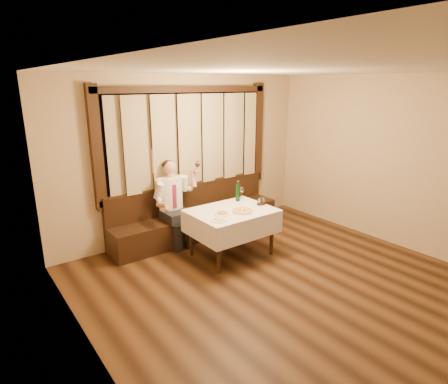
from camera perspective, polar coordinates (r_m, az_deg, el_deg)
room at (r=5.06m, az=6.29°, el=3.08°), size 5.01×6.01×2.81m
banquette at (r=6.74m, az=-4.19°, el=-4.07°), size 3.20×0.61×0.94m
dining_table at (r=5.84m, az=1.18°, el=-3.73°), size 1.27×0.97×0.76m
pizza at (r=5.72m, az=2.80°, el=-2.91°), size 0.33×0.33×0.04m
pasta_red at (r=5.60m, az=-0.28°, el=-3.07°), size 0.25×0.25×0.09m
pasta_cream at (r=5.36m, az=-0.78°, el=-4.00°), size 0.25×0.25×0.08m
green_bottle at (r=6.20m, az=2.11°, el=-0.07°), size 0.08×0.08×0.34m
table_wine_glass at (r=6.35m, az=2.73°, el=0.28°), size 0.07×0.07×0.20m
cruet_caddy at (r=6.05m, az=5.67°, el=-1.56°), size 0.14×0.09×0.13m
seated_man at (r=6.26m, az=-7.72°, el=-0.73°), size 0.80×0.59×1.44m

